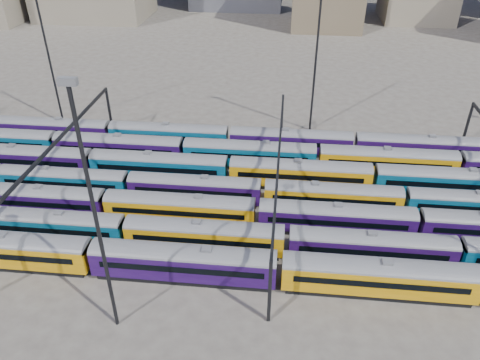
# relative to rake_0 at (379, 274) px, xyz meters

# --- Properties ---
(ground) EXTENTS (500.00, 500.00, 0.00)m
(ground) POSITION_rel_rake_0_xyz_m (-21.22, 15.00, -2.68)
(ground) COLOR #46403B
(ground) RESTS_ON ground
(rake_0) EXTENTS (103.49, 3.03, 5.11)m
(rake_0) POSITION_rel_rake_0_xyz_m (0.00, 0.00, 0.00)
(rake_0) COLOR black
(rake_0) RESTS_ON ground
(rake_1) EXTENTS (115.22, 2.81, 4.72)m
(rake_1) POSITION_rel_rake_0_xyz_m (-9.72, 5.00, -0.20)
(rake_1) COLOR black
(rake_1) RESTS_ON ground
(rake_2) EXTENTS (117.57, 2.87, 4.82)m
(rake_2) POSITION_rel_rake_0_xyz_m (-13.54, 10.00, -0.15)
(rake_2) COLOR black
(rake_2) RESTS_ON ground
(rake_3) EXTENTS (111.14, 2.71, 4.55)m
(rake_3) POSITION_rel_rake_0_xyz_m (-13.14, 15.00, -0.29)
(rake_3) COLOR black
(rake_3) RESTS_ON ground
(rake_4) EXTENTS (101.95, 2.99, 5.03)m
(rake_4) POSITION_rel_rake_0_xyz_m (-8.15, 20.00, -0.04)
(rake_4) COLOR black
(rake_4) RESTS_ON ground
(rake_5) EXTENTS (102.51, 3.00, 5.06)m
(rake_5) POSITION_rel_rake_0_xyz_m (-15.80, 25.00, -0.03)
(rake_5) COLOR black
(rake_5) RESTS_ON ground
(rake_6) EXTENTS (99.35, 2.91, 4.90)m
(rake_6) POSITION_rel_rake_0_xyz_m (-29.59, 30.00, -0.11)
(rake_6) COLOR black
(rake_6) RESTS_ON ground
(gantry_1) EXTENTS (0.35, 40.35, 8.03)m
(gantry_1) POSITION_rel_rake_0_xyz_m (-41.22, 15.00, 4.11)
(gantry_1) COLOR black
(gantry_1) RESTS_ON ground
(gantry_2) EXTENTS (0.35, 40.35, 8.03)m
(gantry_2) POSITION_rel_rake_0_xyz_m (-11.22, 15.00, 4.11)
(gantry_2) COLOR black
(gantry_2) RESTS_ON ground
(mast_1) EXTENTS (1.40, 0.50, 25.60)m
(mast_1) POSITION_rel_rake_0_xyz_m (-51.22, 37.00, 11.29)
(mast_1) COLOR black
(mast_1) RESTS_ON ground
(mast_2) EXTENTS (1.40, 0.50, 25.60)m
(mast_2) POSITION_rel_rake_0_xyz_m (-26.22, -7.00, 11.29)
(mast_2) COLOR black
(mast_2) RESTS_ON ground
(mast_3) EXTENTS (1.40, 0.50, 25.60)m
(mast_3) POSITION_rel_rake_0_xyz_m (-6.22, 39.00, 11.29)
(mast_3) COLOR black
(mast_3) RESTS_ON ground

